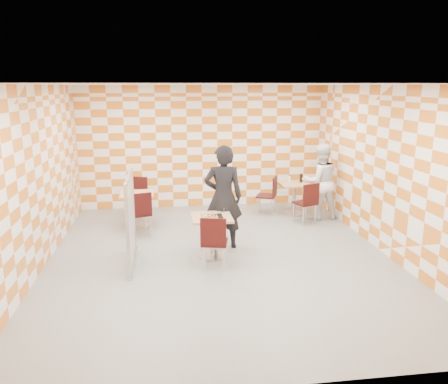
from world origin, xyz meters
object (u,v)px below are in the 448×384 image
(main_table, at_px, (212,229))
(man_white, at_px, (320,182))
(chair_second_front, at_px, (308,200))
(chair_empty_near, at_px, (140,210))
(man_dark, at_px, (223,197))
(sport_bottle, at_px, (289,179))
(empty_table, at_px, (137,204))
(partition, at_px, (131,220))
(second_table, at_px, (294,193))
(chair_main_front, at_px, (214,239))
(chair_second_side, at_px, (270,192))
(soda_bottle, at_px, (301,178))
(chair_empty_far, at_px, (138,194))

(main_table, bearing_deg, man_white, 36.42)
(chair_second_front, relative_size, chair_empty_near, 1.00)
(man_dark, height_order, sport_bottle, man_dark)
(empty_table, distance_m, partition, 2.09)
(second_table, xyz_separation_m, chair_empty_near, (-3.53, -1.13, 0.04))
(chair_main_front, bearing_deg, man_white, 43.46)
(chair_empty_near, xyz_separation_m, sport_bottle, (3.42, 1.21, 0.29))
(chair_second_front, xyz_separation_m, chair_second_side, (-0.65, 0.79, 0.00))
(soda_bottle, bearing_deg, sport_bottle, 179.43)
(chair_empty_far, bearing_deg, chair_main_front, -66.75)
(second_table, xyz_separation_m, partition, (-3.60, -2.56, 0.28))
(chair_empty_far, relative_size, man_dark, 0.48)
(chair_second_side, bearing_deg, chair_empty_far, 174.56)
(second_table, relative_size, empty_table, 1.00)
(chair_empty_near, xyz_separation_m, chair_empty_far, (-0.14, 1.44, 0.00))
(second_table, distance_m, chair_empty_far, 3.67)
(chair_empty_far, distance_m, soda_bottle, 3.86)
(partition, bearing_deg, man_dark, 20.62)
(main_table, relative_size, sport_bottle, 3.75)
(chair_empty_near, bearing_deg, chair_second_side, 21.22)
(chair_main_front, distance_m, partition, 1.44)
(chair_second_front, distance_m, chair_empty_far, 3.89)
(chair_main_front, relative_size, man_dark, 0.48)
(chair_empty_far, height_order, soda_bottle, soda_bottle)
(empty_table, relative_size, partition, 0.48)
(chair_second_front, distance_m, sport_bottle, 0.92)
(chair_second_front, xyz_separation_m, chair_empty_near, (-3.60, -0.36, 0.00))
(chair_main_front, relative_size, chair_empty_far, 1.00)
(chair_second_side, bearing_deg, man_white, -22.42)
(man_white, bearing_deg, chair_main_front, 40.17)
(chair_second_front, bearing_deg, main_table, -144.69)
(chair_main_front, relative_size, man_white, 0.53)
(empty_table, bearing_deg, second_table, 7.73)
(partition, bearing_deg, soda_bottle, 34.91)
(chair_second_front, distance_m, chair_second_side, 1.03)
(second_table, bearing_deg, chair_empty_near, -162.18)
(chair_empty_far, bearing_deg, second_table, -4.75)
(partition, height_order, sport_bottle, partition)
(chair_empty_far, distance_m, sport_bottle, 3.58)
(sport_bottle, relative_size, soda_bottle, 0.87)
(main_table, xyz_separation_m, sport_bottle, (2.11, 2.48, 0.33))
(second_table, relative_size, man_dark, 0.39)
(empty_table, relative_size, sport_bottle, 3.75)
(chair_empty_near, bearing_deg, second_table, 17.82)
(main_table, height_order, chair_second_front, chair_second_front)
(sport_bottle, bearing_deg, chair_empty_near, -160.49)
(second_table, bearing_deg, chair_empty_far, 175.25)
(sport_bottle, bearing_deg, partition, -142.93)
(sport_bottle, bearing_deg, chair_main_front, -124.86)
(chair_empty_near, xyz_separation_m, man_dark, (1.57, -0.81, 0.43))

